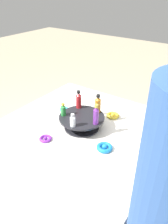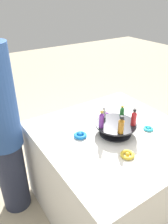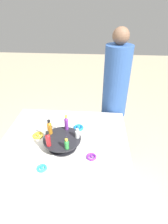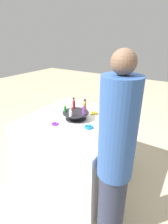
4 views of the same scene
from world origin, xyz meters
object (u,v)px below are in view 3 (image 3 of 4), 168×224
at_px(bottle_amber, 49,127).
at_px(ribbon_bow_teal, 42,168).
at_px(ribbon_bow_blue, 79,128).
at_px(ribbon_bow_purple, 91,157).
at_px(bottle_purple, 66,123).
at_px(person_figure, 114,103).
at_px(display_stand, 62,142).
at_px(ribbon_bow_gold, 38,135).
at_px(bottle_red, 48,139).
at_px(bottle_green, 67,144).
at_px(bottle_clear, 77,133).

xyz_separation_m(bottle_amber, ribbon_bow_teal, (0.30, 0.00, -0.14)).
relative_size(ribbon_bow_blue, ribbon_bow_purple, 1.21).
relative_size(bottle_purple, person_figure, 0.09).
bearing_deg(ribbon_bow_teal, person_figure, 148.89).
relative_size(display_stand, ribbon_bow_gold, 3.25).
bearing_deg(person_figure, bottle_red, -1.40).
bearing_deg(bottle_green, display_stand, -152.43).
bearing_deg(bottle_green, bottle_red, -98.43).
relative_size(display_stand, bottle_clear, 3.52).
relative_size(bottle_green, ribbon_bow_gold, 0.95).
height_order(display_stand, ribbon_bow_teal, display_stand).
xyz_separation_m(bottle_clear, ribbon_bow_teal, (0.26, -0.23, -0.12)).
bearing_deg(ribbon_bow_purple, ribbon_bow_blue, -158.61).
height_order(bottle_clear, ribbon_bow_gold, bottle_clear).
bearing_deg(bottle_clear, bottle_red, -62.43).
xyz_separation_m(bottle_amber, bottle_red, (0.14, 0.02, -0.00)).
bearing_deg(bottle_red, ribbon_bow_teal, -7.30).
bearing_deg(bottle_purple, bottle_green, 9.57).
bearing_deg(display_stand, bottle_purple, 171.57).
xyz_separation_m(bottle_green, bottle_clear, (-0.13, 0.06, -0.00)).
relative_size(bottle_amber, bottle_clear, 1.52).
bearing_deg(bottle_clear, ribbon_bow_gold, -103.22).
distance_m(bottle_green, ribbon_bow_blue, 0.37).
bearing_deg(ribbon_bow_teal, bottle_green, 129.30).
bearing_deg(person_figure, display_stand, 0.00).
xyz_separation_m(bottle_clear, person_figure, (-0.68, 0.34, -0.09)).
xyz_separation_m(bottle_red, person_figure, (-0.79, 0.55, -0.11)).
height_order(bottle_amber, bottle_green, bottle_amber).
distance_m(display_stand, bottle_purple, 0.16).
relative_size(bottle_clear, ribbon_bow_teal, 1.15).
xyz_separation_m(display_stand, bottle_green, (0.11, 0.06, 0.08)).
bearing_deg(person_figure, bottle_clear, 6.80).
bearing_deg(bottle_amber, display_stand, 63.57).
xyz_separation_m(display_stand, ribbon_bow_teal, (0.24, -0.11, -0.04)).
distance_m(bottle_red, bottle_green, 0.15).
bearing_deg(ribbon_bow_gold, ribbon_bow_blue, 111.39).
bearing_deg(bottle_clear, person_figure, 153.33).
relative_size(bottle_amber, bottle_purple, 0.95).
distance_m(bottle_amber, bottle_purple, 0.15).
height_order(bottle_red, ribbon_bow_teal, bottle_red).
relative_size(bottle_red, ribbon_bow_teal, 1.72).
bearing_deg(bottle_amber, bottle_red, 9.57).
xyz_separation_m(bottle_green, ribbon_bow_gold, (-0.22, -0.30, -0.12)).
bearing_deg(bottle_green, bottle_purple, -170.43).
bearing_deg(bottle_green, person_figure, 153.37).
bearing_deg(bottle_amber, ribbon_bow_gold, -111.16).
distance_m(bottle_red, ribbon_bow_gold, 0.28).
bearing_deg(person_figure, bottle_green, 6.84).
bearing_deg(ribbon_bow_gold, bottle_purple, 93.47).
height_order(ribbon_bow_blue, ribbon_bow_gold, ribbon_bow_blue).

